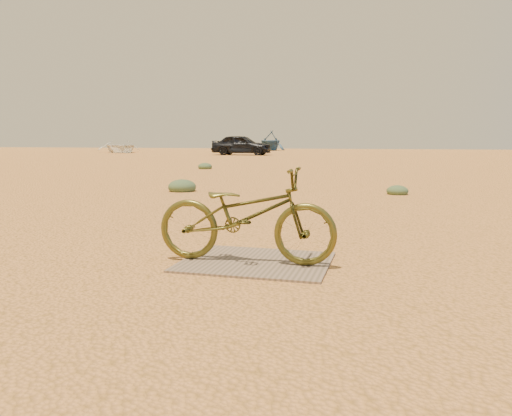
% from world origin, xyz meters
% --- Properties ---
extents(ground, '(120.00, 120.00, 0.00)m').
position_xyz_m(ground, '(0.00, 0.00, 0.00)').
color(ground, '#E69551').
rests_on(ground, ground).
extents(plywood_board, '(1.47, 1.18, 0.02)m').
position_xyz_m(plywood_board, '(0.55, -0.03, 0.01)').
color(plywood_board, '#806958').
rests_on(plywood_board, ground).
extents(bicycle, '(1.82, 0.68, 0.95)m').
position_xyz_m(bicycle, '(0.46, -0.09, 0.50)').
color(bicycle, '#4E4B1B').
rests_on(bicycle, plywood_board).
extents(car, '(4.68, 1.96, 1.58)m').
position_xyz_m(car, '(-9.47, 33.00, 0.79)').
color(car, black).
rests_on(car, ground).
extents(boat_near_left, '(6.32, 6.69, 1.13)m').
position_xyz_m(boat_near_left, '(-22.31, 36.77, 0.56)').
color(boat_near_left, white).
rests_on(boat_near_left, ground).
extents(boat_far_left, '(4.38, 4.81, 2.18)m').
position_xyz_m(boat_far_left, '(-10.83, 48.49, 1.09)').
color(boat_far_left, '#2F5275').
rests_on(boat_far_left, ground).
extents(kale_a, '(0.67, 0.67, 0.37)m').
position_xyz_m(kale_a, '(-2.97, 6.26, 0.00)').
color(kale_a, '#516C46').
rests_on(kale_a, ground).
extents(kale_b, '(0.49, 0.49, 0.27)m').
position_xyz_m(kale_b, '(2.01, 6.89, 0.00)').
color(kale_b, '#516C46').
rests_on(kale_b, ground).
extents(kale_c, '(0.59, 0.59, 0.33)m').
position_xyz_m(kale_c, '(-5.66, 14.89, 0.00)').
color(kale_c, '#516C46').
rests_on(kale_c, ground).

